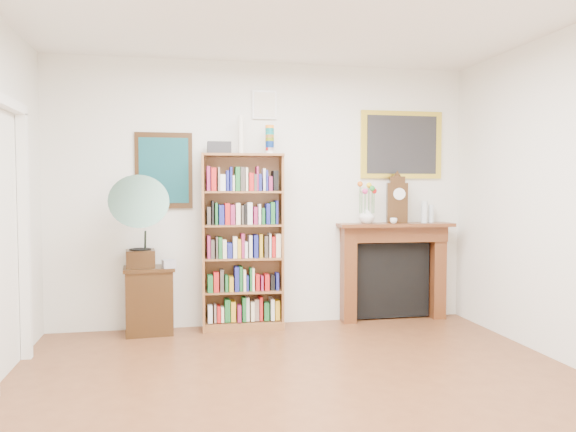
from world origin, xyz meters
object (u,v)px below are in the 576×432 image
(fireplace, at_px, (393,263))
(flower_vase, at_px, (367,216))
(cd_stack, at_px, (169,264))
(teacup, at_px, (394,221))
(bottle_right, at_px, (431,213))
(bookshelf, at_px, (243,232))
(bottle_left, at_px, (425,212))
(side_cabinet, at_px, (149,300))
(gramophone, at_px, (139,216))
(mantel_clock, at_px, (397,201))

(fireplace, height_order, flower_vase, flower_vase)
(flower_vase, bearing_deg, cd_stack, -175.88)
(teacup, relative_size, bottle_right, 0.39)
(bookshelf, height_order, flower_vase, bookshelf)
(bookshelf, distance_m, fireplace, 1.73)
(cd_stack, bearing_deg, teacup, 2.07)
(fireplace, distance_m, cd_stack, 2.45)
(bottle_left, bearing_deg, side_cabinet, -178.75)
(bookshelf, relative_size, gramophone, 2.28)
(flower_vase, xyz_separation_m, bottle_left, (0.68, 0.01, 0.03))
(gramophone, xyz_separation_m, bottle_right, (3.16, 0.22, -0.01))
(bookshelf, relative_size, fireplace, 1.62)
(fireplace, bearing_deg, gramophone, -172.70)
(fireplace, bearing_deg, side_cabinet, -175.39)
(cd_stack, xyz_separation_m, bottle_right, (2.88, 0.19, 0.46))
(side_cabinet, distance_m, mantel_clock, 2.85)
(fireplace, height_order, mantel_clock, mantel_clock)
(side_cabinet, height_order, flower_vase, flower_vase)
(side_cabinet, bearing_deg, bookshelf, -1.86)
(teacup, bearing_deg, gramophone, -177.49)
(bookshelf, height_order, side_cabinet, bookshelf)
(fireplace, xyz_separation_m, cd_stack, (-2.44, -0.21, 0.09))
(bookshelf, relative_size, bottle_left, 8.74)
(teacup, bearing_deg, cd_stack, -177.93)
(bottle_left, bearing_deg, fireplace, 173.50)
(teacup, height_order, bottle_right, bottle_right)
(mantel_clock, bearing_deg, side_cabinet, -163.27)
(bottle_left, xyz_separation_m, bottle_right, (0.09, 0.03, -0.02))
(bookshelf, distance_m, teacup, 1.64)
(bookshelf, xyz_separation_m, gramophone, (-1.04, -0.16, 0.18))
(cd_stack, height_order, flower_vase, flower_vase)
(gramophone, relative_size, bottle_right, 4.60)
(fireplace, height_order, bottle_right, bottle_right)
(side_cabinet, distance_m, bottle_left, 3.11)
(gramophone, bearing_deg, mantel_clock, -0.55)
(bookshelf, distance_m, side_cabinet, 1.17)
(mantel_clock, distance_m, bottle_right, 0.43)
(mantel_clock, distance_m, bottle_left, 0.34)
(bookshelf, height_order, gramophone, bookshelf)
(fireplace, bearing_deg, bottle_right, 0.86)
(side_cabinet, relative_size, gramophone, 0.74)
(mantel_clock, bearing_deg, fireplace, 170.29)
(mantel_clock, xyz_separation_m, bottle_right, (0.41, 0.00, -0.15))
(side_cabinet, xyz_separation_m, fireplace, (2.64, 0.10, 0.29))
(cd_stack, bearing_deg, fireplace, 4.83)
(mantel_clock, height_order, bottle_left, mantel_clock)
(fireplace, distance_m, bottle_left, 0.67)
(bottle_right, bearing_deg, gramophone, -175.93)
(side_cabinet, relative_size, cd_stack, 5.65)
(gramophone, distance_m, bottle_left, 3.08)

